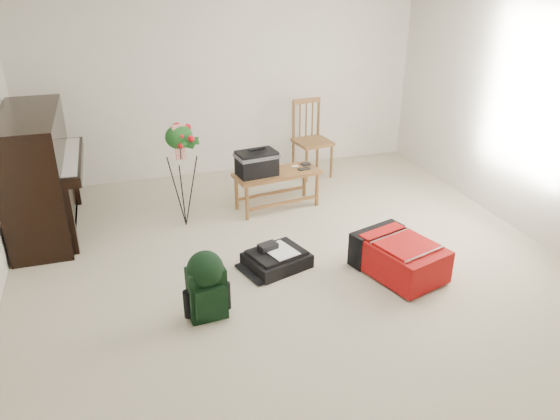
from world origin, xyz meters
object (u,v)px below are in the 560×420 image
object	(u,v)px
red_suitcase	(396,254)
flower_stand	(182,177)
bench	(263,166)
black_duffel	(277,259)
piano	(40,176)
green_backpack	(206,282)
dining_chair	(312,140)

from	to	relation	value
red_suitcase	flower_stand	size ratio (longest dim) A/B	0.80
bench	black_duffel	bearing A→B (deg)	-108.50
piano	green_backpack	bearing A→B (deg)	-56.87
bench	red_suitcase	world-z (taller)	bench
green_backpack	piano	bearing A→B (deg)	118.36
piano	dining_chair	xyz separation A→B (m)	(3.17, 0.67, -0.12)
red_suitcase	flower_stand	world-z (taller)	flower_stand
red_suitcase	bench	bearing A→B (deg)	97.82
dining_chair	green_backpack	distance (m)	3.26
piano	black_duffel	size ratio (longest dim) A/B	2.33
red_suitcase	green_backpack	size ratio (longest dim) A/B	1.55
bench	dining_chair	bearing A→B (deg)	35.16
red_suitcase	black_duffel	xyz separation A→B (m)	(-1.01, 0.40, -0.09)
bench	red_suitcase	bearing A→B (deg)	-73.10
red_suitcase	black_duffel	bearing A→B (deg)	140.96
dining_chair	green_backpack	xyz separation A→B (m)	(-1.86, -2.67, -0.15)
piano	red_suitcase	size ratio (longest dim) A/B	1.66
bench	green_backpack	world-z (taller)	bench
piano	red_suitcase	bearing A→B (deg)	-30.81
bench	green_backpack	xyz separation A→B (m)	(-0.97, -1.84, -0.20)
flower_stand	green_backpack	bearing A→B (deg)	-108.88
dining_chair	flower_stand	bearing A→B (deg)	-159.70
black_duffel	flower_stand	size ratio (longest dim) A/B	0.57
red_suitcase	green_backpack	world-z (taller)	green_backpack
bench	black_duffel	world-z (taller)	bench
dining_chair	black_duffel	bearing A→B (deg)	-126.65
green_backpack	black_duffel	bearing A→B (deg)	32.97
bench	flower_stand	world-z (taller)	flower_stand
dining_chair	red_suitcase	xyz separation A→B (m)	(-0.11, -2.50, -0.30)
piano	red_suitcase	distance (m)	3.59
piano	red_suitcase	world-z (taller)	piano
piano	bench	xyz separation A→B (m)	(2.28, -0.16, -0.08)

